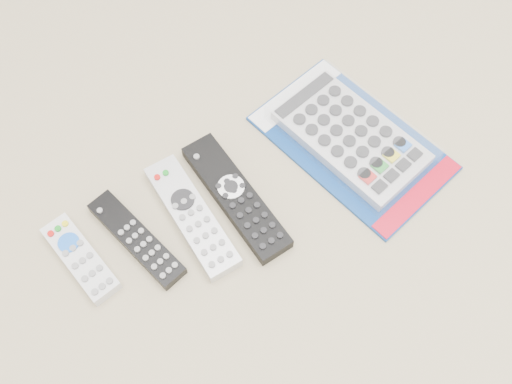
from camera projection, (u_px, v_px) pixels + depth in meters
remote_small_grey at (81, 258)px, 0.77m from camera, size 0.06×0.14×0.02m
remote_slim_black at (137, 239)px, 0.78m from camera, size 0.07×0.17×0.02m
remote_silver_dvd at (192, 216)px, 0.80m from camera, size 0.06×0.20×0.02m
remote_large_black at (236, 197)px, 0.81m from camera, size 0.05×0.21×0.02m
jumbo_remote_packaged at (351, 136)px, 0.86m from camera, size 0.22×0.31×0.04m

